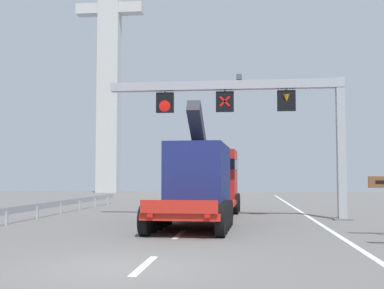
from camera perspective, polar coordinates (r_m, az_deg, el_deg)
The scene contains 7 objects.
ground at distance 11.82m, azimuth -8.34°, elevation -14.06°, with size 112.00×112.00×0.00m, color slate.
lane_markings at distance 33.50m, azimuth 2.13°, elevation -7.37°, with size 0.20×58.76×0.01m.
edge_line_right at distance 23.59m, azimuth 14.41°, elevation -8.79°, with size 0.20×63.00×0.01m, color silver.
overhead_lane_gantry at distance 24.80m, azimuth 7.65°, elevation 4.45°, with size 12.07×0.90×7.29m.
heavy_haul_truck_red at distance 24.56m, azimuth 1.67°, elevation -4.06°, with size 3.43×14.13×5.30m.
guardrail_left at distance 25.67m, azimuth -17.77°, elevation -7.06°, with size 0.13×28.34×0.76m.
bridge_pylon_distant at distance 67.43m, azimuth -9.65°, elevation 11.85°, with size 9.00×2.00×39.61m.
Camera 1 is at (2.90, -11.26, 2.12)m, focal length 45.50 mm.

